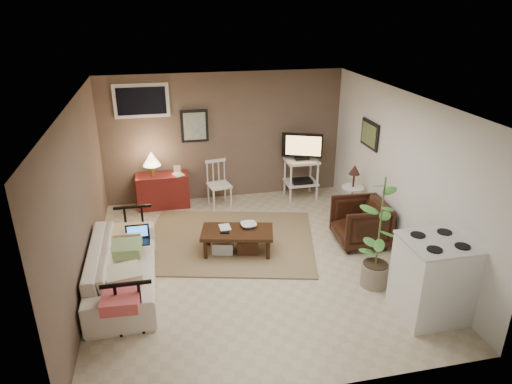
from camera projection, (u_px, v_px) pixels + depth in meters
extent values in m
plane|color=#C1B293|center=(252.00, 261.00, 6.77)|extent=(5.00, 5.00, 0.00)
cube|color=black|center=(195.00, 126.00, 8.32)|extent=(0.50, 0.03, 0.60)
cube|color=black|center=(370.00, 134.00, 7.55)|extent=(0.03, 0.60, 0.45)
cube|color=silver|center=(141.00, 101.00, 7.96)|extent=(0.96, 0.03, 0.60)
cube|color=#7F674A|center=(230.00, 241.00, 7.31)|extent=(3.08, 2.70, 0.03)
cube|color=#361B0E|center=(237.00, 232.00, 6.85)|extent=(1.17, 0.78, 0.05)
cylinder|color=#361B0E|center=(205.00, 250.00, 6.74)|extent=(0.06, 0.06, 0.34)
cylinder|color=#361B0E|center=(268.00, 250.00, 6.73)|extent=(0.06, 0.06, 0.34)
cylinder|color=#361B0E|center=(208.00, 236.00, 7.11)|extent=(0.06, 0.06, 0.34)
cylinder|color=#361B0E|center=(268.00, 237.00, 7.11)|extent=(0.06, 0.06, 0.34)
cube|color=black|center=(225.00, 232.00, 6.75)|extent=(0.14, 0.07, 0.02)
cube|color=#4E2F1C|center=(248.00, 246.00, 6.94)|extent=(0.36, 0.33, 0.23)
cube|color=silver|center=(223.00, 247.00, 6.95)|extent=(0.36, 0.33, 0.20)
imported|color=silver|center=(122.00, 259.00, 6.03)|extent=(0.62, 2.12, 0.83)
cube|color=black|center=(138.00, 242.00, 6.32)|extent=(0.33, 0.22, 0.02)
cube|color=black|center=(137.00, 231.00, 6.38)|extent=(0.33, 0.02, 0.20)
cube|color=#317CDE|center=(137.00, 231.00, 6.37)|extent=(0.27, 0.00, 0.16)
cube|color=maroon|center=(163.00, 191.00, 8.45)|extent=(0.94, 0.42, 0.63)
cylinder|color=#B29444|center=(153.00, 171.00, 8.22)|extent=(0.10, 0.10, 0.21)
cone|color=#FFE1B7|center=(151.00, 159.00, 8.13)|extent=(0.31, 0.31, 0.25)
cube|color=tan|center=(177.00, 169.00, 8.37)|extent=(0.13, 0.02, 0.16)
cube|color=silver|center=(219.00, 185.00, 8.45)|extent=(0.46, 0.46, 0.04)
cylinder|color=silver|center=(214.00, 201.00, 8.33)|extent=(0.03, 0.03, 0.39)
cylinder|color=silver|center=(231.00, 198.00, 8.45)|extent=(0.03, 0.03, 0.39)
cylinder|color=silver|center=(208.00, 194.00, 8.61)|extent=(0.03, 0.03, 0.39)
cylinder|color=silver|center=(225.00, 191.00, 8.73)|extent=(0.03, 0.03, 0.39)
cube|color=silver|center=(215.00, 161.00, 8.43)|extent=(0.39, 0.11, 0.06)
cube|color=silver|center=(302.00, 161.00, 8.69)|extent=(0.60, 0.49, 0.04)
cube|color=silver|center=(301.00, 182.00, 8.86)|extent=(0.60, 0.49, 0.03)
cylinder|color=silver|center=(291.00, 183.00, 8.59)|extent=(0.04, 0.04, 0.77)
cylinder|color=silver|center=(317.00, 181.00, 8.69)|extent=(0.04, 0.04, 0.77)
cylinder|color=silver|center=(285.00, 176.00, 8.97)|extent=(0.04, 0.04, 0.77)
cylinder|color=silver|center=(310.00, 174.00, 9.07)|extent=(0.04, 0.04, 0.77)
cube|color=black|center=(302.00, 158.00, 8.67)|extent=(0.27, 0.15, 0.03)
cube|color=black|center=(302.00, 145.00, 8.57)|extent=(0.73, 0.34, 0.46)
cube|color=tan|center=(302.00, 145.00, 8.57)|extent=(0.61, 0.26, 0.37)
cube|color=black|center=(302.00, 182.00, 8.80)|extent=(0.38, 0.27, 0.11)
cylinder|color=silver|center=(350.00, 218.00, 8.07)|extent=(0.26, 0.26, 0.03)
cylinder|color=silver|center=(352.00, 203.00, 7.96)|extent=(0.05, 0.05, 0.57)
cylinder|color=silver|center=(353.00, 188.00, 7.84)|extent=(0.38, 0.38, 0.03)
cylinder|color=black|center=(354.00, 180.00, 7.79)|extent=(0.03, 0.03, 0.25)
cone|color=#341C15|center=(355.00, 170.00, 7.71)|extent=(0.19, 0.19, 0.17)
imported|color=black|center=(360.00, 221.00, 7.13)|extent=(0.75, 0.79, 0.78)
cylinder|color=gray|center=(374.00, 275.00, 6.15)|extent=(0.36, 0.36, 0.32)
cylinder|color=#4C602D|center=(381.00, 222.00, 5.84)|extent=(0.02, 0.02, 1.25)
cube|color=white|center=(433.00, 279.00, 5.45)|extent=(0.76, 0.71, 0.98)
cube|color=silver|center=(440.00, 242.00, 5.26)|extent=(0.79, 0.73, 0.03)
cylinder|color=black|center=(435.00, 250.00, 5.06)|extent=(0.17, 0.17, 0.01)
cylinder|color=black|center=(463.00, 246.00, 5.12)|extent=(0.17, 0.17, 0.01)
cylinder|color=black|center=(418.00, 235.00, 5.37)|extent=(0.17, 0.17, 0.01)
cylinder|color=black|center=(445.00, 232.00, 5.44)|extent=(0.17, 0.17, 0.01)
imported|color=#361B0E|center=(249.00, 220.00, 6.90)|extent=(0.24, 0.07, 0.24)
imported|color=#361B0E|center=(219.00, 222.00, 6.85)|extent=(0.17, 0.02, 0.23)
imported|color=#361B0E|center=(174.00, 170.00, 8.22)|extent=(0.16, 0.08, 0.22)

